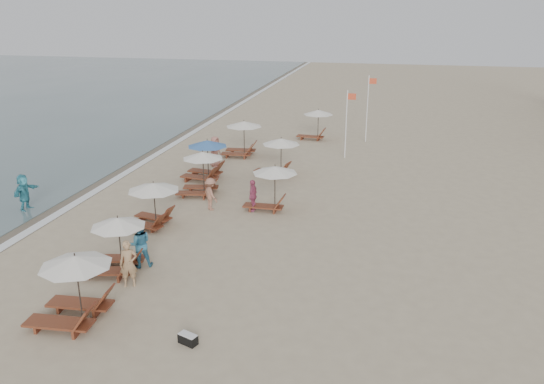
% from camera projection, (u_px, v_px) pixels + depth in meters
% --- Properties ---
extents(ground, '(160.00, 160.00, 0.00)m').
position_uv_depth(ground, '(264.00, 271.00, 20.88)').
color(ground, tan).
rests_on(ground, ground).
extents(wet_sand_band, '(3.20, 140.00, 0.01)m').
position_uv_depth(wet_sand_band, '(101.00, 175.00, 32.75)').
color(wet_sand_band, '#6B5E4C').
rests_on(wet_sand_band, ground).
extents(foam_line, '(0.50, 140.00, 0.02)m').
position_uv_depth(foam_line, '(121.00, 176.00, 32.47)').
color(foam_line, white).
rests_on(foam_line, ground).
extents(lounger_station_0, '(2.73, 2.25, 2.34)m').
position_uv_depth(lounger_station_0, '(71.00, 291.00, 17.24)').
color(lounger_station_0, brown).
rests_on(lounger_station_0, ground).
extents(lounger_station_1, '(2.53, 2.24, 2.21)m').
position_uv_depth(lounger_station_1, '(114.00, 246.00, 20.55)').
color(lounger_station_1, brown).
rests_on(lounger_station_1, ground).
extents(lounger_station_2, '(2.54, 2.35, 2.09)m').
position_uv_depth(lounger_station_2, '(151.00, 202.00, 24.79)').
color(lounger_station_2, brown).
rests_on(lounger_station_2, ground).
extents(lounger_station_3, '(2.52, 2.17, 2.37)m').
position_uv_depth(lounger_station_3, '(200.00, 174.00, 28.93)').
color(lounger_station_3, brown).
rests_on(lounger_station_3, ground).
extents(lounger_station_4, '(2.72, 2.31, 2.32)m').
position_uv_depth(lounger_station_4, '(204.00, 160.00, 31.58)').
color(lounger_station_4, brown).
rests_on(lounger_station_4, ground).
extents(lounger_station_5, '(2.72, 2.41, 2.37)m').
position_uv_depth(lounger_station_5, '(241.00, 138.00, 36.46)').
color(lounger_station_5, brown).
rests_on(lounger_station_5, ground).
extents(inland_station_0, '(2.68, 2.24, 2.22)m').
position_uv_depth(inland_station_0, '(270.00, 184.00, 26.67)').
color(inland_station_0, brown).
rests_on(inland_station_0, ground).
extents(inland_station_1, '(2.78, 2.24, 2.22)m').
position_uv_depth(inland_station_1, '(277.00, 154.00, 32.17)').
color(inland_station_1, brown).
rests_on(inland_station_1, ground).
extents(inland_station_2, '(2.75, 2.24, 2.22)m').
position_uv_depth(inland_station_2, '(315.00, 122.00, 40.90)').
color(inland_station_2, brown).
rests_on(inland_station_2, ground).
extents(beachgoer_near, '(0.75, 0.64, 1.74)m').
position_uv_depth(beachgoer_near, '(128.00, 264.00, 19.54)').
color(beachgoer_near, tan).
rests_on(beachgoer_near, ground).
extents(beachgoer_mid_a, '(1.15, 1.08, 1.89)m').
position_uv_depth(beachgoer_mid_a, '(139.00, 244.00, 20.98)').
color(beachgoer_mid_a, teal).
rests_on(beachgoer_mid_a, ground).
extents(beachgoer_mid_b, '(1.18, 1.17, 1.63)m').
position_uv_depth(beachgoer_mid_b, '(211.00, 194.00, 26.92)').
color(beachgoer_mid_b, '#99644E').
rests_on(beachgoer_mid_b, ground).
extents(beachgoer_far_a, '(0.45, 0.97, 1.61)m').
position_uv_depth(beachgoer_far_a, '(253.00, 195.00, 26.73)').
color(beachgoer_far_a, '#B2476C').
rests_on(beachgoer_far_a, ground).
extents(beachgoer_far_b, '(0.86, 1.07, 1.91)m').
position_uv_depth(beachgoer_far_b, '(215.00, 151.00, 34.21)').
color(beachgoer_far_b, '#A46559').
rests_on(beachgoer_far_b, ground).
extents(waterline_walker, '(0.59, 1.72, 1.84)m').
position_uv_depth(waterline_walker, '(24.00, 192.00, 26.82)').
color(waterline_walker, teal).
rests_on(waterline_walker, ground).
extents(duffel_bag, '(0.64, 0.47, 0.32)m').
position_uv_depth(duffel_bag, '(188.00, 339.00, 16.37)').
color(duffel_bag, black).
rests_on(duffel_bag, ground).
extents(flag_pole_near, '(0.59, 0.08, 4.46)m').
position_uv_depth(flag_pole_near, '(347.00, 121.00, 35.60)').
color(flag_pole_near, silver).
rests_on(flag_pole_near, ground).
extents(flag_pole_far, '(0.60, 0.08, 4.86)m').
position_uv_depth(flag_pole_far, '(368.00, 106.00, 39.76)').
color(flag_pole_far, silver).
rests_on(flag_pole_far, ground).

